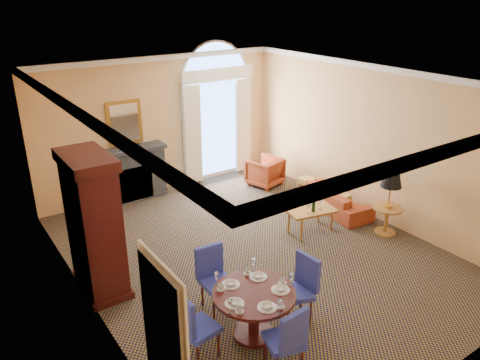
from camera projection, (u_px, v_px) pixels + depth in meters
ground at (255, 253)px, 8.72m from camera, size 7.50×7.50×0.00m
room_envelope at (233, 114)px, 8.26m from camera, size 6.04×7.52×3.45m
armoire at (94, 227)px, 7.29m from camera, size 0.66×1.18×2.32m
dining_table at (254, 303)px, 6.44m from camera, size 1.16×1.16×0.93m
dining_chair_north at (214, 273)px, 7.07m from camera, size 0.48×0.49×1.01m
dining_chair_south at (289, 337)px, 5.77m from camera, size 0.55×0.55×1.01m
dining_chair_east at (301, 284)px, 6.82m from camera, size 0.57×0.57×1.01m
dining_chair_west at (192, 323)px, 6.02m from camera, size 0.52×0.51×1.01m
sofa at (336, 199)px, 10.31m from camera, size 0.93×1.87×0.52m
armchair at (265, 172)px, 11.62m from camera, size 0.92×0.94×0.70m
coffee_table at (311, 211)px, 9.33m from camera, size 1.05×0.72×0.83m
side_table at (390, 195)px, 9.11m from camera, size 0.58×0.58×1.27m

